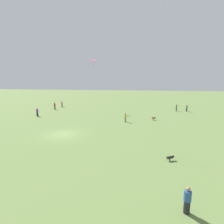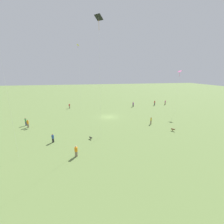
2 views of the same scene
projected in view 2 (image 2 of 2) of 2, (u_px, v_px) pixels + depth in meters
The scene contains 15 objects.
ground_plane at pixel (109, 117), 42.60m from camera, with size 240.00×240.00×0.00m, color olive.
person_0 at pixel (165, 102), 58.59m from camera, with size 0.61×0.61×1.72m.
person_1 at pixel (53, 138), 27.01m from camera, with size 0.59×0.59×1.62m.
person_2 at pixel (76, 151), 22.45m from camera, with size 0.61×0.61×1.73m.
person_4 at pixel (155, 103), 57.51m from camera, with size 0.58×0.58×1.86m.
person_5 at pixel (69, 106), 52.38m from camera, with size 0.55×0.55×1.78m.
person_6 at pixel (151, 121), 36.61m from camera, with size 0.49×0.49×1.73m.
person_8 at pixel (26, 122), 35.55m from camera, with size 0.44×0.44×1.88m.
person_10 at pixel (28, 124), 34.29m from camera, with size 0.45×0.45×1.83m.
person_11 at pixel (133, 104), 55.11m from camera, with size 0.52×0.52×1.78m.
kite_1 at pixel (180, 73), 45.35m from camera, with size 1.14×1.22×12.83m.
kite_2 at pixel (78, 53), 45.34m from camera, with size 0.68×0.75×20.42m.
kite_3 at pixel (99, 23), 24.41m from camera, with size 1.54×1.54×21.26m.
dog_0 at pixel (91, 138), 28.35m from camera, with size 0.55×0.75×0.47m.
dog_1 at pixel (173, 129), 32.27m from camera, with size 0.65×0.82×0.59m.
Camera 2 is at (7.12, 40.19, 12.32)m, focal length 24.00 mm.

